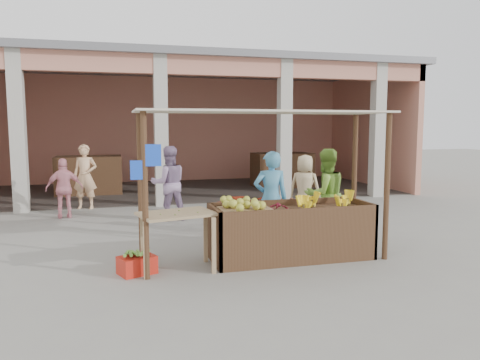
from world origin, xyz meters
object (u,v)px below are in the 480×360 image
object	(u,v)px
side_table	(177,222)
red_crate	(137,265)
vendor_blue	(271,196)
fruit_stall	(291,234)
motorcycle	(250,206)
vendor_green	(325,192)

from	to	relation	value
side_table	red_crate	xyz separation A→B (m)	(-0.60, -0.02, -0.60)
red_crate	vendor_blue	distance (m)	2.74
fruit_stall	red_crate	distance (m)	2.49
fruit_stall	motorcycle	size ratio (longest dim) A/B	1.26
side_table	vendor_green	world-z (taller)	vendor_green
vendor_blue	red_crate	bearing A→B (deg)	30.01
red_crate	fruit_stall	bearing A→B (deg)	-17.86
fruit_stall	side_table	xyz separation A→B (m)	(-1.87, -0.14, 0.33)
vendor_blue	motorcycle	world-z (taller)	vendor_blue
vendor_blue	vendor_green	world-z (taller)	vendor_blue
vendor_blue	motorcycle	xyz separation A→B (m)	(-0.05, 1.11, -0.37)
red_crate	motorcycle	size ratio (longest dim) A/B	0.24
fruit_stall	vendor_green	distance (m)	1.57
red_crate	vendor_green	world-z (taller)	vendor_green
fruit_stall	red_crate	world-z (taller)	fruit_stall
vendor_green	fruit_stall	bearing A→B (deg)	38.24
vendor_blue	motorcycle	size ratio (longest dim) A/B	0.89
red_crate	vendor_green	bearing A→B (deg)	-3.34
fruit_stall	side_table	bearing A→B (deg)	-175.58
red_crate	vendor_blue	xyz separation A→B (m)	(2.42, 1.03, 0.78)
fruit_stall	vendor_blue	distance (m)	1.01
vendor_green	motorcycle	distance (m)	1.57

